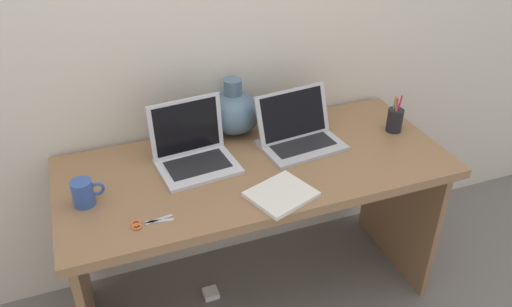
{
  "coord_description": "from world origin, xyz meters",
  "views": [
    {
      "loc": [
        -0.62,
        -1.64,
        1.93
      ],
      "look_at": [
        0.0,
        0.0,
        0.81
      ],
      "focal_mm": 36.38,
      "sensor_mm": 36.0,
      "label": 1
    }
  ],
  "objects": [
    {
      "name": "notebook_stack",
      "position": [
        0.01,
        -0.24,
        0.77
      ],
      "size": [
        0.28,
        0.26,
        0.02
      ],
      "primitive_type": "cube",
      "rotation": [
        0.0,
        0.0,
        0.35
      ],
      "color": "silver",
      "rests_on": "desk"
    },
    {
      "name": "power_brick",
      "position": [
        -0.21,
        0.07,
        0.01
      ],
      "size": [
        0.07,
        0.07,
        0.03
      ],
      "primitive_type": "cube",
      "color": "white",
      "rests_on": "ground"
    },
    {
      "name": "scissors",
      "position": [
        -0.49,
        -0.22,
        0.76
      ],
      "size": [
        0.15,
        0.05,
        0.01
      ],
      "color": "#B7B7BC",
      "rests_on": "desk"
    },
    {
      "name": "laptop_left",
      "position": [
        -0.23,
        0.11,
        0.83
      ],
      "size": [
        0.33,
        0.28,
        0.25
      ],
      "color": "silver",
      "rests_on": "desk"
    },
    {
      "name": "laptop_right",
      "position": [
        0.22,
        0.09,
        0.82
      ],
      "size": [
        0.36,
        0.27,
        0.22
      ],
      "color": "#B2B2B7",
      "rests_on": "desk"
    },
    {
      "name": "pen_cup",
      "position": [
        0.67,
        0.04,
        0.81
      ],
      "size": [
        0.07,
        0.07,
        0.18
      ],
      "color": "black",
      "rests_on": "desk"
    },
    {
      "name": "desk",
      "position": [
        0.0,
        0.0,
        0.6
      ],
      "size": [
        1.59,
        0.69,
        0.76
      ],
      "color": "olive",
      "rests_on": "ground"
    },
    {
      "name": "coffee_mug",
      "position": [
        -0.67,
        -0.03,
        0.81
      ],
      "size": [
        0.12,
        0.08,
        0.1
      ],
      "color": "#335199",
      "rests_on": "desk"
    },
    {
      "name": "green_vase",
      "position": [
        0.0,
        0.28,
        0.86
      ],
      "size": [
        0.23,
        0.23,
        0.25
      ],
      "color": "slate",
      "rests_on": "desk"
    },
    {
      "name": "ground_plane",
      "position": [
        0.0,
        0.0,
        0.0
      ],
      "size": [
        6.0,
        6.0,
        0.0
      ],
      "primitive_type": "plane",
      "color": "slate"
    },
    {
      "name": "back_wall",
      "position": [
        0.0,
        0.38,
        1.2
      ],
      "size": [
        4.4,
        0.04,
        2.4
      ],
      "primitive_type": "cube",
      "color": "beige",
      "rests_on": "ground"
    }
  ]
}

